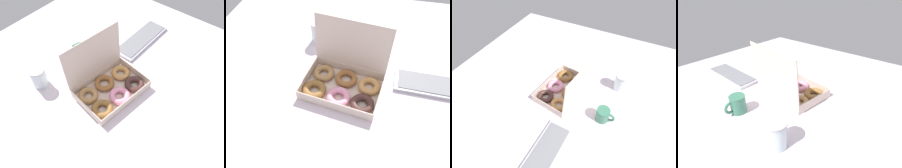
{
  "view_description": "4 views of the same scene",
  "coord_description": "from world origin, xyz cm",
  "views": [
    {
      "loc": [
        -56.49,
        -48.09,
        97.99
      ],
      "look_at": [
        0.42,
        -2.07,
        3.75
      ],
      "focal_mm": 35.0,
      "sensor_mm": 36.0,
      "label": 1
    },
    {
      "loc": [
        10.38,
        -68.47,
        83.26
      ],
      "look_at": [
        -3.35,
        -4.64,
        5.4
      ],
      "focal_mm": 35.0,
      "sensor_mm": 36.0,
      "label": 2
    },
    {
      "loc": [
        68.45,
        32.83,
        94.49
      ],
      "look_at": [
        -4.11,
        -3.7,
        4.92
      ],
      "focal_mm": 28.0,
      "sensor_mm": 36.0,
      "label": 3
    },
    {
      "loc": [
        -58.19,
        64.72,
        56.48
      ],
      "look_at": [
        -0.44,
        -2.74,
        5.59
      ],
      "focal_mm": 28.0,
      "sensor_mm": 36.0,
      "label": 4
    }
  ],
  "objects": [
    {
      "name": "ground_plane",
      "position": [
        0.0,
        0.0,
        -1.0
      ],
      "size": [
        180.0,
        180.0,
        2.0
      ],
      "primitive_type": "cube",
      "color": "silver"
    },
    {
      "name": "donut_box",
      "position": [
        -1.46,
        -2.44,
        3.57
      ],
      "size": [
        40.5,
        31.92,
        30.0
      ],
      "color": "beige",
      "rests_on": "ground_plane"
    },
    {
      "name": "keyboard",
      "position": [
        43.95,
        7.97,
        1.06
      ],
      "size": [
        42.39,
        15.58,
        2.2
      ],
      "color": "#BABAC4",
      "rests_on": "ground_plane"
    },
    {
      "name": "coffee_mug",
      "position": [
        7.41,
        28.39,
        4.74
      ],
      "size": [
        7.9,
        11.5,
        9.25
      ],
      "color": "#3A785D",
      "rests_on": "ground_plane"
    },
    {
      "name": "glass_jar",
      "position": [
        -22.4,
        31.03,
        6.15
      ],
      "size": [
        8.94,
        8.94,
        12.21
      ],
      "color": "silver",
      "rests_on": "ground_plane"
    }
  ]
}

